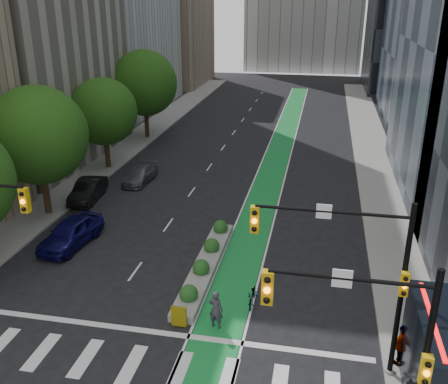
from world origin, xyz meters
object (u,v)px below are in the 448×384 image
at_px(cyclist, 216,309).
at_px(pedestrian_far, 402,345).
at_px(parked_car_left_near, 71,232).
at_px(parked_car_left_far, 140,174).
at_px(parked_car_left_mid, 88,190).
at_px(bicycle, 253,296).
at_px(median_planter, 206,263).

relative_size(cyclist, pedestrian_far, 1.03).
bearing_deg(parked_car_left_near, parked_car_left_far, 96.60).
xyz_separation_m(parked_car_left_near, parked_car_left_mid, (-2.19, 6.83, -0.09)).
bearing_deg(bicycle, parked_car_left_mid, 141.88).
distance_m(median_planter, bicycle, 4.09).
bearing_deg(parked_car_left_far, cyclist, -56.34).
bearing_deg(bicycle, parked_car_left_near, 161.23).
relative_size(cyclist, parked_car_left_mid, 0.41).
bearing_deg(bicycle, parked_car_left_far, 126.94).
height_order(parked_car_left_near, pedestrian_far, pedestrian_far).
relative_size(parked_car_left_near, parked_car_left_mid, 1.08).
distance_m(parked_car_left_far, pedestrian_far, 25.46).
xyz_separation_m(parked_car_left_mid, parked_car_left_far, (2.38, 4.30, -0.12)).
xyz_separation_m(parked_car_left_mid, pedestrian_far, (20.12, -13.95, 0.31)).
bearing_deg(bicycle, pedestrian_far, -26.57).
bearing_deg(pedestrian_far, cyclist, -52.17).
height_order(median_planter, pedestrian_far, pedestrian_far).
bearing_deg(parked_car_left_mid, parked_car_left_far, 55.41).
distance_m(parked_car_left_near, parked_car_left_mid, 7.18).
bearing_deg(cyclist, parked_car_left_mid, -34.23).
relative_size(median_planter, parked_car_left_near, 2.10).
bearing_deg(cyclist, parked_car_left_far, -47.90).
distance_m(parked_car_left_mid, pedestrian_far, 24.48).
distance_m(median_planter, parked_car_left_mid, 13.35).
height_order(parked_car_left_mid, pedestrian_far, pedestrian_far).
distance_m(median_planter, cyclist, 5.22).
bearing_deg(median_planter, cyclist, -71.56).
bearing_deg(parked_car_left_mid, cyclist, -51.89).
distance_m(median_planter, parked_car_left_near, 8.60).
relative_size(median_planter, cyclist, 5.50).
height_order(parked_car_left_far, pedestrian_far, pedestrian_far).
bearing_deg(cyclist, median_planter, -59.55).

